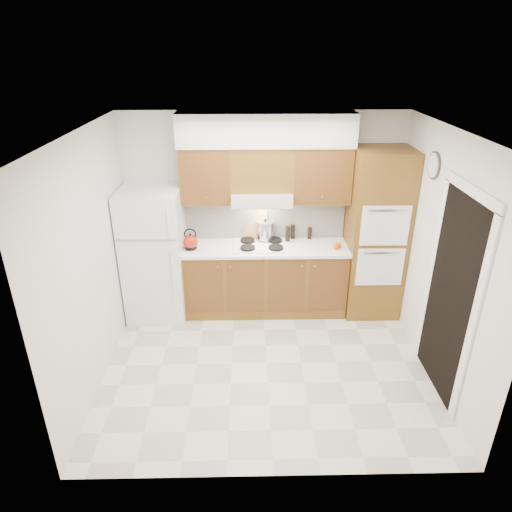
{
  "coord_description": "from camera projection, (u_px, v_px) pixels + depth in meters",
  "views": [
    {
      "loc": [
        -0.21,
        -4.21,
        3.33
      ],
      "look_at": [
        -0.11,
        0.45,
        1.15
      ],
      "focal_mm": 32.0,
      "sensor_mm": 36.0,
      "label": 1
    }
  ],
  "objects": [
    {
      "name": "doorway",
      "position": [
        450.0,
        298.0,
        4.5
      ],
      "size": [
        0.02,
        0.9,
        2.1
      ],
      "primitive_type": "cube",
      "color": "black",
      "rests_on": "floor"
    },
    {
      "name": "orange_near",
      "position": [
        338.0,
        245.0,
        5.86
      ],
      "size": [
        0.1,
        0.1,
        0.08
      ],
      "primitive_type": "sphere",
      "rotation": [
        0.0,
        0.0,
        -0.36
      ],
      "color": "orange",
      "rests_on": "countertop"
    },
    {
      "name": "base_cabinets",
      "position": [
        265.0,
        279.0,
        6.12
      ],
      "size": [
        2.11,
        0.6,
        0.9
      ],
      "primitive_type": "cube",
      "color": "brown",
      "rests_on": "floor"
    },
    {
      "name": "stock_pot",
      "position": [
        265.0,
        230.0,
        6.02
      ],
      "size": [
        0.25,
        0.25,
        0.23
      ],
      "primitive_type": "cylinder",
      "rotation": [
        0.0,
        0.0,
        -0.09
      ],
      "color": "#B4B3B7",
      "rests_on": "cooktop"
    },
    {
      "name": "backsplash",
      "position": [
        265.0,
        218.0,
        6.05
      ],
      "size": [
        2.11,
        0.03,
        0.56
      ],
      "primitive_type": "cube",
      "color": "white",
      "rests_on": "countertop"
    },
    {
      "name": "wall_back",
      "position": [
        263.0,
        212.0,
        6.03
      ],
      "size": [
        3.6,
        0.02,
        2.6
      ],
      "primitive_type": "cube",
      "color": "silver",
      "rests_on": "floor"
    },
    {
      "name": "orange_far",
      "position": [
        336.0,
        247.0,
        5.8
      ],
      "size": [
        0.09,
        0.09,
        0.08
      ],
      "primitive_type": "sphere",
      "rotation": [
        0.0,
        0.0,
        0.11
      ],
      "color": "#E74F0C",
      "rests_on": "countertop"
    },
    {
      "name": "cooktop",
      "position": [
        261.0,
        245.0,
        5.92
      ],
      "size": [
        0.74,
        0.5,
        0.01
      ],
      "primitive_type": "cube",
      "color": "white",
      "rests_on": "countertop"
    },
    {
      "name": "upper_cab_left",
      "position": [
        206.0,
        175.0,
        5.64
      ],
      "size": [
        0.63,
        0.33,
        0.7
      ],
      "primitive_type": "cube",
      "color": "brown",
      "rests_on": "wall_back"
    },
    {
      "name": "range_hood",
      "position": [
        262.0,
        197.0,
        5.71
      ],
      "size": [
        0.75,
        0.45,
        0.15
      ],
      "primitive_type": "cube",
      "color": "silver",
      "rests_on": "wall_back"
    },
    {
      "name": "cutting_board",
      "position": [
        255.0,
        225.0,
        6.05
      ],
      "size": [
        0.32,
        0.19,
        0.41
      ],
      "primitive_type": "cube",
      "rotation": [
        -0.21,
        0.0,
        -0.31
      ],
      "color": "tan",
      "rests_on": "countertop"
    },
    {
      "name": "condiment_b",
      "position": [
        293.0,
        232.0,
        6.11
      ],
      "size": [
        0.08,
        0.08,
        0.19
      ],
      "primitive_type": "cylinder",
      "rotation": [
        0.0,
        0.0,
        -0.42
      ],
      "color": "black",
      "rests_on": "countertop"
    },
    {
      "name": "upper_cab_right",
      "position": [
        321.0,
        174.0,
        5.66
      ],
      "size": [
        0.73,
        0.33,
        0.7
      ],
      "primitive_type": "cube",
      "color": "brown",
      "rests_on": "wall_back"
    },
    {
      "name": "soffit",
      "position": [
        266.0,
        129.0,
        5.4
      ],
      "size": [
        2.13,
        0.36,
        0.4
      ],
      "primitive_type": "cube",
      "color": "silver",
      "rests_on": "wall_back"
    },
    {
      "name": "oven_cabinet",
      "position": [
        376.0,
        235.0,
        5.85
      ],
      "size": [
        0.7,
        0.65,
        2.2
      ],
      "primitive_type": "cube",
      "color": "brown",
      "rests_on": "floor"
    },
    {
      "name": "condiment_a",
      "position": [
        288.0,
        234.0,
        6.0
      ],
      "size": [
        0.07,
        0.07,
        0.22
      ],
      "primitive_type": "cylinder",
      "rotation": [
        0.0,
        0.0,
        -0.23
      ],
      "color": "black",
      "rests_on": "countertop"
    },
    {
      "name": "upper_cab_over_hood",
      "position": [
        262.0,
        169.0,
        5.62
      ],
      "size": [
        0.75,
        0.33,
        0.55
      ],
      "primitive_type": "cube",
      "color": "brown",
      "rests_on": "range_hood"
    },
    {
      "name": "ceiling",
      "position": [
        269.0,
        132.0,
        4.12
      ],
      "size": [
        3.6,
        3.6,
        0.0
      ],
      "primitive_type": "plane",
      "color": "white",
      "rests_on": "wall_back"
    },
    {
      "name": "condiment_c",
      "position": [
        310.0,
        233.0,
        6.1
      ],
      "size": [
        0.06,
        0.06,
        0.16
      ],
      "primitive_type": "cylinder",
      "rotation": [
        0.0,
        0.0,
        -0.15
      ],
      "color": "black",
      "rests_on": "countertop"
    },
    {
      "name": "wall_clock",
      "position": [
        434.0,
        165.0,
        4.84
      ],
      "size": [
        0.02,
        0.3,
        0.3
      ],
      "primitive_type": "cylinder",
      "rotation": [
        0.0,
        1.57,
        0.0
      ],
      "color": "#3F3833",
      "rests_on": "wall_right"
    },
    {
      "name": "wall_left",
      "position": [
        91.0,
        263.0,
        4.64
      ],
      "size": [
        0.02,
        3.0,
        2.6
      ],
      "primitive_type": "cube",
      "color": "silver",
      "rests_on": "floor"
    },
    {
      "name": "floor",
      "position": [
        267.0,
        363.0,
        5.23
      ],
      "size": [
        3.6,
        3.6,
        0.0
      ],
      "primitive_type": "plane",
      "color": "beige",
      "rests_on": "ground"
    },
    {
      "name": "countertop",
      "position": [
        265.0,
        248.0,
        5.91
      ],
      "size": [
        2.13,
        0.62,
        0.04
      ],
      "primitive_type": "cube",
      "color": "white",
      "rests_on": "base_cabinets"
    },
    {
      "name": "fridge",
      "position": [
        155.0,
        255.0,
        5.87
      ],
      "size": [
        0.75,
        0.72,
        1.72
      ],
      "primitive_type": "cube",
      "color": "white",
      "rests_on": "floor"
    },
    {
      "name": "wall_right",
      "position": [
        442.0,
        260.0,
        4.71
      ],
      "size": [
        0.02,
        3.0,
        2.6
      ],
      "primitive_type": "cube",
      "color": "silver",
      "rests_on": "floor"
    },
    {
      "name": "kettle",
      "position": [
        191.0,
        242.0,
        5.79
      ],
      "size": [
        0.22,
        0.22,
        0.18
      ],
      "primitive_type": "sphere",
      "rotation": [
        0.0,
        0.0,
        -0.19
      ],
      "color": "#9A1C0B",
      "rests_on": "countertop"
    }
  ]
}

